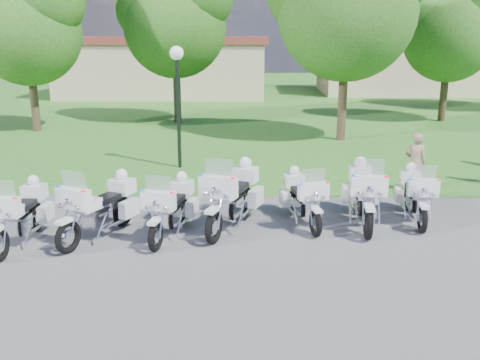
{
  "coord_description": "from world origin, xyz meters",
  "views": [
    {
      "loc": [
        0.23,
        -10.86,
        4.25
      ],
      "look_at": [
        -0.04,
        1.2,
        0.95
      ],
      "focal_mm": 40.0,
      "sensor_mm": 36.0,
      "label": 1
    }
  ],
  "objects_px": {
    "motorcycle_0": "(21,213)",
    "lamp_post": "(177,76)",
    "motorcycle_4": "(303,197)",
    "bystander_a": "(415,162)",
    "motorcycle_6": "(415,194)",
    "motorcycle_2": "(172,207)",
    "motorcycle_1": "(101,206)",
    "motorcycle_5": "(363,193)",
    "motorcycle_3": "(233,195)"
  },
  "relations": [
    {
      "from": "motorcycle_0",
      "to": "lamp_post",
      "type": "relative_size",
      "value": 0.6
    },
    {
      "from": "motorcycle_4",
      "to": "bystander_a",
      "type": "xyz_separation_m",
      "value": [
        3.35,
        2.72,
        0.2
      ]
    },
    {
      "from": "lamp_post",
      "to": "motorcycle_6",
      "type": "bearing_deg",
      "value": -38.57
    },
    {
      "from": "motorcycle_0",
      "to": "motorcycle_2",
      "type": "height_order",
      "value": "motorcycle_0"
    },
    {
      "from": "motorcycle_4",
      "to": "bystander_a",
      "type": "distance_m",
      "value": 4.32
    },
    {
      "from": "motorcycle_0",
      "to": "motorcycle_1",
      "type": "bearing_deg",
      "value": -164.36
    },
    {
      "from": "motorcycle_6",
      "to": "motorcycle_5",
      "type": "bearing_deg",
      "value": 17.21
    },
    {
      "from": "motorcycle_0",
      "to": "motorcycle_6",
      "type": "xyz_separation_m",
      "value": [
        8.66,
        1.67,
        -0.03
      ]
    },
    {
      "from": "motorcycle_3",
      "to": "bystander_a",
      "type": "relative_size",
      "value": 1.55
    },
    {
      "from": "lamp_post",
      "to": "bystander_a",
      "type": "height_order",
      "value": "lamp_post"
    },
    {
      "from": "motorcycle_4",
      "to": "motorcycle_5",
      "type": "bearing_deg",
      "value": 168.16
    },
    {
      "from": "motorcycle_0",
      "to": "bystander_a",
      "type": "height_order",
      "value": "bystander_a"
    },
    {
      "from": "motorcycle_0",
      "to": "bystander_a",
      "type": "xyz_separation_m",
      "value": [
        9.34,
        4.08,
        0.16
      ]
    },
    {
      "from": "motorcycle_0",
      "to": "motorcycle_4",
      "type": "bearing_deg",
      "value": -165.25
    },
    {
      "from": "motorcycle_0",
      "to": "motorcycle_4",
      "type": "relative_size",
      "value": 1.08
    },
    {
      "from": "motorcycle_0",
      "to": "motorcycle_6",
      "type": "bearing_deg",
      "value": -167.12
    },
    {
      "from": "motorcycle_4",
      "to": "lamp_post",
      "type": "height_order",
      "value": "lamp_post"
    },
    {
      "from": "bystander_a",
      "to": "motorcycle_6",
      "type": "bearing_deg",
      "value": 82.95
    },
    {
      "from": "motorcycle_1",
      "to": "lamp_post",
      "type": "relative_size",
      "value": 0.58
    },
    {
      "from": "motorcycle_4",
      "to": "motorcycle_2",
      "type": "bearing_deg",
      "value": 3.06
    },
    {
      "from": "motorcycle_1",
      "to": "motorcycle_4",
      "type": "bearing_deg",
      "value": -143.03
    },
    {
      "from": "lamp_post",
      "to": "motorcycle_4",
      "type": "bearing_deg",
      "value": -56.03
    },
    {
      "from": "motorcycle_3",
      "to": "motorcycle_2",
      "type": "bearing_deg",
      "value": 41.94
    },
    {
      "from": "motorcycle_5",
      "to": "lamp_post",
      "type": "bearing_deg",
      "value": -42.4
    },
    {
      "from": "motorcycle_2",
      "to": "motorcycle_5",
      "type": "bearing_deg",
      "value": -156.68
    },
    {
      "from": "motorcycle_5",
      "to": "motorcycle_3",
      "type": "bearing_deg",
      "value": 10.57
    },
    {
      "from": "motorcycle_1",
      "to": "motorcycle_5",
      "type": "bearing_deg",
      "value": -145.66
    },
    {
      "from": "motorcycle_4",
      "to": "bystander_a",
      "type": "bearing_deg",
      "value": -153.99
    },
    {
      "from": "motorcycle_0",
      "to": "motorcycle_2",
      "type": "distance_m",
      "value": 3.12
    },
    {
      "from": "motorcycle_2",
      "to": "bystander_a",
      "type": "distance_m",
      "value": 7.21
    },
    {
      "from": "motorcycle_0",
      "to": "motorcycle_5",
      "type": "relative_size",
      "value": 0.91
    },
    {
      "from": "motorcycle_5",
      "to": "bystander_a",
      "type": "height_order",
      "value": "motorcycle_5"
    },
    {
      "from": "motorcycle_4",
      "to": "motorcycle_6",
      "type": "height_order",
      "value": "motorcycle_6"
    },
    {
      "from": "motorcycle_4",
      "to": "motorcycle_6",
      "type": "distance_m",
      "value": 2.68
    },
    {
      "from": "motorcycle_0",
      "to": "motorcycle_5",
      "type": "height_order",
      "value": "motorcycle_5"
    },
    {
      "from": "motorcycle_2",
      "to": "motorcycle_5",
      "type": "distance_m",
      "value": 4.39
    },
    {
      "from": "motorcycle_3",
      "to": "motorcycle_4",
      "type": "bearing_deg",
      "value": -150.14
    },
    {
      "from": "motorcycle_1",
      "to": "lamp_post",
      "type": "bearing_deg",
      "value": -73.44
    },
    {
      "from": "motorcycle_1",
      "to": "motorcycle_5",
      "type": "relative_size",
      "value": 0.89
    },
    {
      "from": "motorcycle_0",
      "to": "motorcycle_2",
      "type": "bearing_deg",
      "value": -168.51
    },
    {
      "from": "lamp_post",
      "to": "motorcycle_3",
      "type": "bearing_deg",
      "value": -70.7
    },
    {
      "from": "lamp_post",
      "to": "motorcycle_0",
      "type": "bearing_deg",
      "value": -110.22
    },
    {
      "from": "motorcycle_3",
      "to": "motorcycle_5",
      "type": "bearing_deg",
      "value": -154.41
    },
    {
      "from": "motorcycle_1",
      "to": "motorcycle_3",
      "type": "height_order",
      "value": "motorcycle_3"
    },
    {
      "from": "motorcycle_2",
      "to": "motorcycle_4",
      "type": "xyz_separation_m",
      "value": [
        2.91,
        0.84,
        -0.03
      ]
    },
    {
      "from": "motorcycle_5",
      "to": "motorcycle_2",
      "type": "bearing_deg",
      "value": 15.8
    },
    {
      "from": "bystander_a",
      "to": "motorcycle_2",
      "type": "bearing_deg",
      "value": 38.44
    },
    {
      "from": "motorcycle_2",
      "to": "lamp_post",
      "type": "height_order",
      "value": "lamp_post"
    },
    {
      "from": "motorcycle_3",
      "to": "motorcycle_0",
      "type": "bearing_deg",
      "value": 32.95
    },
    {
      "from": "motorcycle_4",
      "to": "lamp_post",
      "type": "bearing_deg",
      "value": -69.14
    }
  ]
}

